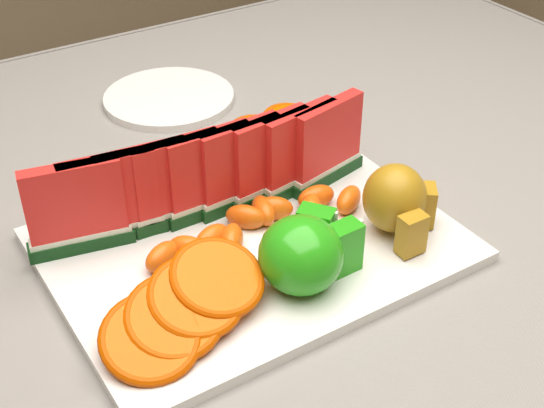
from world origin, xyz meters
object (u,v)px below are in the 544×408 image
(apple_cluster, at_px, (306,252))
(pear_cluster, at_px, (398,201))
(side_plate, at_px, (169,98))
(platter, at_px, (252,245))

(apple_cluster, relative_size, pear_cluster, 1.31)
(apple_cluster, relative_size, side_plate, 0.65)
(pear_cluster, distance_m, side_plate, 0.42)
(pear_cluster, xyz_separation_m, side_plate, (-0.06, 0.41, -0.05))
(apple_cluster, xyz_separation_m, pear_cluster, (0.12, 0.01, 0.01))
(platter, xyz_separation_m, apple_cluster, (0.01, -0.08, 0.04))
(platter, relative_size, pear_cluster, 4.35)
(pear_cluster, height_order, side_plate, pear_cluster)
(platter, distance_m, side_plate, 0.35)
(apple_cluster, bearing_deg, pear_cluster, 6.34)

